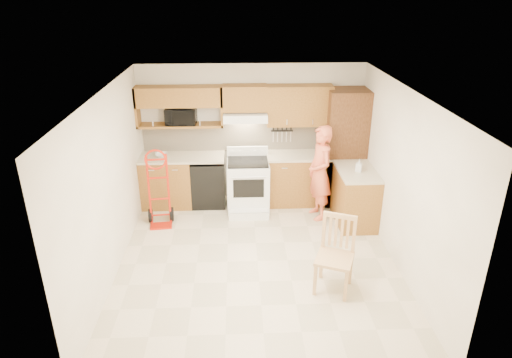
{
  "coord_description": "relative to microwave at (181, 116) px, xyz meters",
  "views": [
    {
      "loc": [
        -0.28,
        -5.62,
        3.76
      ],
      "look_at": [
        0.0,
        0.5,
        1.1
      ],
      "focal_mm": 31.75,
      "sensor_mm": 36.0,
      "label": 1
    }
  ],
  "objects": [
    {
      "name": "cab_return_right",
      "position": [
        2.94,
        -0.94,
        -1.19
      ],
      "size": [
        0.6,
        1.0,
        0.9
      ],
      "primitive_type": "cube",
      "color": "#97622B",
      "rests_on": "ground"
    },
    {
      "name": "range_hood",
      "position": [
        1.12,
        -0.06,
        -0.01
      ],
      "size": [
        0.76,
        0.46,
        0.14
      ],
      "primitive_type": "cube",
      "color": "white",
      "rests_on": "wall_back"
    },
    {
      "name": "wall_left",
      "position": [
        -0.77,
        -2.08,
        -0.39
      ],
      "size": [
        0.02,
        4.5,
        2.5
      ],
      "primitive_type": "cube",
      "color": "white",
      "rests_on": "ground"
    },
    {
      "name": "wall_right",
      "position": [
        3.25,
        -2.08,
        -0.39
      ],
      "size": [
        0.02,
        4.5,
        2.5
      ],
      "primitive_type": "cube",
      "color": "white",
      "rests_on": "ground"
    },
    {
      "name": "dining_chair",
      "position": [
        2.2,
        -2.78,
        -1.12
      ],
      "size": [
        0.62,
        0.64,
        1.03
      ],
      "primitive_type": null,
      "rotation": [
        0.0,
        0.0,
        -0.39
      ],
      "color": "tan",
      "rests_on": "ground"
    },
    {
      "name": "knife_strip",
      "position": [
        1.79,
        0.12,
        -0.4
      ],
      "size": [
        0.4,
        0.05,
        0.29
      ],
      "primitive_type": null,
      "color": "black",
      "rests_on": "backsplash"
    },
    {
      "name": "person",
      "position": [
        2.35,
        -0.74,
        -0.81
      ],
      "size": [
        0.51,
        0.67,
        1.64
      ],
      "primitive_type": "imported",
      "rotation": [
        0.0,
        0.0,
        -1.37
      ],
      "color": "#E36442",
      "rests_on": "ground"
    },
    {
      "name": "countertop_return",
      "position": [
        2.94,
        -0.94,
        -0.72
      ],
      "size": [
        0.63,
        1.0,
        0.04
      ],
      "primitive_type": "cube",
      "color": "#C0B498",
      "rests_on": "cab_return_right"
    },
    {
      "name": "upper_cab_center",
      "position": [
        1.12,
        0.0,
        0.3
      ],
      "size": [
        0.76,
        0.33,
        0.44
      ],
      "primitive_type": "cube",
      "color": "#97622B",
      "rests_on": "wall_back"
    },
    {
      "name": "ceiling",
      "position": [
        1.24,
        -2.08,
        0.87
      ],
      "size": [
        4.0,
        4.5,
        0.02
      ],
      "primitive_type": "cube",
      "color": "white",
      "rests_on": "ground"
    },
    {
      "name": "soap_bottle",
      "position": [
        2.94,
        -0.97,
        -0.59
      ],
      "size": [
        0.12,
        0.13,
        0.21
      ],
      "primitive_type": "imported",
      "rotation": [
        0.0,
        0.0,
        -0.42
      ],
      "color": "white",
      "rests_on": "countertop_return"
    },
    {
      "name": "upper_cab_left",
      "position": [
        -0.01,
        0.0,
        0.34
      ],
      "size": [
        1.5,
        0.33,
        0.34
      ],
      "primitive_type": "cube",
      "color": "#97622B",
      "rests_on": "wall_back"
    },
    {
      "name": "floor",
      "position": [
        1.24,
        -2.08,
        -1.65
      ],
      "size": [
        4.0,
        4.5,
        0.02
      ],
      "primitive_type": "cube",
      "color": "beige",
      "rests_on": "ground"
    },
    {
      "name": "wall_back",
      "position": [
        1.24,
        0.17,
        -0.39
      ],
      "size": [
        4.0,
        0.02,
        2.5
      ],
      "primitive_type": "cube",
      "color": "white",
      "rests_on": "ground"
    },
    {
      "name": "lower_cab_right",
      "position": [
        2.07,
        -0.14,
        -1.19
      ],
      "size": [
        1.14,
        0.6,
        0.9
      ],
      "primitive_type": "cube",
      "color": "#97622B",
      "rests_on": "ground"
    },
    {
      "name": "microwave",
      "position": [
        0.0,
        0.0,
        0.0
      ],
      "size": [
        0.54,
        0.38,
        0.29
      ],
      "primitive_type": "imported",
      "rotation": [
        0.0,
        0.0,
        -0.04
      ],
      "color": "black",
      "rests_on": "upper_shelf_mw"
    },
    {
      "name": "wall_front",
      "position": [
        1.24,
        -4.34,
        -0.39
      ],
      "size": [
        4.0,
        0.02,
        2.5
      ],
      "primitive_type": "cube",
      "color": "white",
      "rests_on": "ground"
    },
    {
      "name": "range",
      "position": [
        1.15,
        -0.42,
        -1.1
      ],
      "size": [
        0.73,
        0.96,
        1.08
      ],
      "primitive_type": null,
      "color": "white",
      "rests_on": "ground"
    },
    {
      "name": "countertop_left",
      "position": [
        -0.01,
        -0.13,
        -0.72
      ],
      "size": [
        1.5,
        0.63,
        0.04
      ],
      "primitive_type": "cube",
      "color": "#C0B498",
      "rests_on": "lower_cab_left"
    },
    {
      "name": "bowl",
      "position": [
        -0.37,
        -0.14,
        -0.67
      ],
      "size": [
        0.25,
        0.25,
        0.05
      ],
      "primitive_type": "imported",
      "rotation": [
        0.0,
        0.0,
        0.14
      ],
      "color": "white",
      "rests_on": "countertop_left"
    },
    {
      "name": "hand_truck",
      "position": [
        -0.34,
        -0.89,
        -1.03
      ],
      "size": [
        0.52,
        0.48,
        1.21
      ],
      "primitive_type": null,
      "rotation": [
        0.0,
        0.0,
        0.1
      ],
      "color": "red",
      "rests_on": "ground"
    },
    {
      "name": "upper_cab_right",
      "position": [
        2.07,
        0.0,
        0.16
      ],
      "size": [
        1.14,
        0.33,
        0.7
      ],
      "primitive_type": "cube",
      "color": "#97622B",
      "rests_on": "wall_back"
    },
    {
      "name": "dishwasher",
      "position": [
        0.44,
        -0.14,
        -1.21
      ],
      "size": [
        0.6,
        0.6,
        0.85
      ],
      "primitive_type": "cube",
      "color": "black",
      "rests_on": "ground"
    },
    {
      "name": "backsplash",
      "position": [
        1.24,
        0.15,
        -0.44
      ],
      "size": [
        3.92,
        0.03,
        0.55
      ],
      "primitive_type": "cube",
      "color": "beige",
      "rests_on": "wall_back"
    },
    {
      "name": "countertop_right",
      "position": [
        2.07,
        -0.13,
        -0.72
      ],
      "size": [
        1.14,
        0.63,
        0.04
      ],
      "primitive_type": "cube",
      "color": "#C0B498",
      "rests_on": "lower_cab_right"
    },
    {
      "name": "lower_cab_left",
      "position": [
        -0.31,
        -0.14,
        -1.19
      ],
      "size": [
        0.9,
        0.6,
        0.9
      ],
      "primitive_type": "cube",
      "color": "#97622B",
      "rests_on": "ground"
    },
    {
      "name": "upper_shelf_mw",
      "position": [
        -0.01,
        0.0,
        -0.17
      ],
      "size": [
        1.5,
        0.33,
        0.04
      ],
      "primitive_type": "cube",
      "color": "#97622B",
      "rests_on": "wall_back"
    },
    {
      "name": "pantry_tall",
      "position": [
        2.89,
        -0.14,
        -0.59
      ],
      "size": [
        0.7,
        0.6,
        2.1
      ],
      "primitive_type": "cube",
      "color": "brown",
      "rests_on": "ground"
    }
  ]
}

